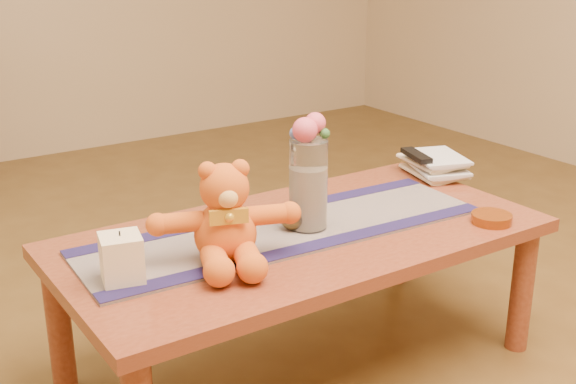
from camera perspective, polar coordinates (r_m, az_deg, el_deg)
floor at (r=2.34m, az=1.05°, el=-13.29°), size 5.50×5.50×0.00m
coffee_table_top at (r=2.14m, az=1.12°, el=-3.55°), size 1.40×0.70×0.04m
table_leg_fr at (r=2.45m, az=17.59°, el=-7.19°), size 0.07×0.07×0.41m
table_leg_bl at (r=2.23m, az=-17.23°, el=-9.86°), size 0.07×0.07×0.41m
table_leg_br at (r=2.81m, az=8.46°, el=-3.01°), size 0.07×0.07×0.41m
persian_runner at (r=2.13m, az=-0.19°, el=-2.95°), size 1.22×0.41×0.01m
runner_border_near at (r=2.02m, az=1.93°, el=-4.16°), size 1.20×0.12×0.00m
runner_border_far at (r=2.25m, az=-2.08°, el=-1.63°), size 1.20×0.12×0.00m
teddy_bear at (r=1.90m, az=-4.89°, el=-1.63°), size 0.45×0.41×0.25m
pillar_candle at (r=1.84m, az=-12.71°, el=-5.00°), size 0.12×0.12×0.12m
candle_wick at (r=1.82m, az=-12.86°, el=-3.14°), size 0.00×0.00×0.01m
glass_vase at (r=2.10m, az=1.57°, el=0.57°), size 0.11×0.11×0.26m
potpourri_fill at (r=2.11m, az=1.56°, el=-0.43°), size 0.09×0.09×0.18m
rose_left at (r=2.03m, az=1.32°, el=4.81°), size 0.07×0.07×0.07m
rose_right at (r=2.06m, az=2.11°, el=5.34°), size 0.06×0.06×0.06m
blue_flower_back at (r=2.08m, az=1.28°, el=5.00°), size 0.04×0.04×0.04m
blue_flower_side at (r=2.05m, az=0.60°, el=4.54°), size 0.04×0.04×0.04m
leaf_sprig at (r=2.06m, az=2.84°, el=4.52°), size 0.03×0.03×0.03m
bronze_ball at (r=2.11m, az=0.37°, el=-1.92°), size 0.08×0.08×0.08m
book_bottom at (r=2.63m, az=9.68°, el=1.30°), size 0.21×0.26×0.02m
book_lower at (r=2.62m, az=9.83°, el=1.68°), size 0.23×0.27×0.02m
book_upper at (r=2.62m, az=9.57°, el=2.10°), size 0.20×0.25×0.02m
book_top at (r=2.61m, az=9.84°, el=2.49°), size 0.23×0.27×0.02m
tv_remote at (r=2.60m, az=9.86°, el=2.80°), size 0.09×0.17×0.02m
amber_dish at (r=2.27m, az=15.42°, el=-1.98°), size 0.16×0.16×0.03m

